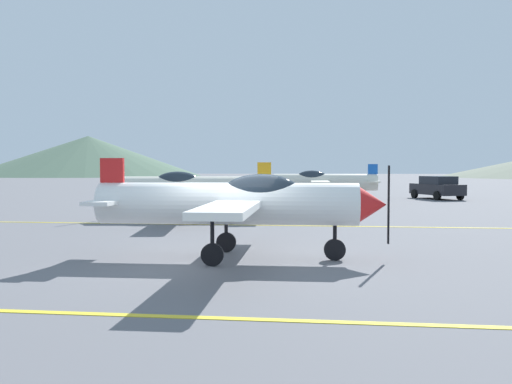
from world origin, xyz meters
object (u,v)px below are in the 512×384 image
Objects in this scene: airplane_far at (321,182)px; car_sedan at (437,187)px; airplane_mid at (191,187)px; airplane_near at (238,202)px.

car_sedan is at bearing 37.07° from airplane_far.
car_sedan is (13.65, 17.02, -0.53)m from airplane_mid.
airplane_near is at bearing -110.89° from car_sedan.
airplane_mid is 21.83m from car_sedan.
airplane_far is at bearing -142.93° from car_sedan.
airplane_near is 1.00× the size of airplane_mid.
car_sedan is at bearing 69.11° from airplane_near.
airplane_near is at bearing -69.82° from airplane_mid.
airplane_mid reaches higher than car_sedan.
airplane_far is 1.74× the size of car_sedan.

